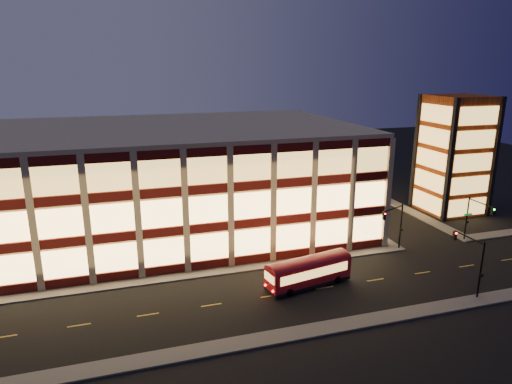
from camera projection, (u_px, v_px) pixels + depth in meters
name	position (u px, v px, depth m)	size (l,w,h in m)	color
ground	(218.00, 276.00, 50.11)	(200.00, 200.00, 0.00)	black
sidewalk_office_south	(189.00, 275.00, 50.15)	(54.00, 2.00, 0.15)	#514F4C
sidewalk_office_east	(336.00, 211.00, 72.28)	(2.00, 30.00, 0.15)	#514F4C
sidewalk_tower_south	(502.00, 234.00, 62.40)	(14.00, 2.00, 0.15)	#514F4C
sidewalk_tower_west	(396.00, 204.00, 75.41)	(2.00, 30.00, 0.15)	#514F4C
sidewalk_near	(252.00, 341.00, 38.13)	(100.00, 2.00, 0.15)	#514F4C
office_building	(169.00, 178.00, 62.88)	(50.45, 30.45, 14.50)	tan
stair_tower	(454.00, 155.00, 70.06)	(8.60, 8.60, 18.00)	#8C3814
traffic_signal_far	(395.00, 220.00, 55.54)	(3.79, 1.87, 6.00)	black
traffic_signal_right	(476.00, 214.00, 57.97)	(1.20, 4.37, 6.00)	black
traffic_signal_near	(471.00, 254.00, 45.54)	(0.32, 4.45, 6.00)	black
trolley_bus	(309.00, 270.00, 47.49)	(9.66, 4.12, 3.18)	#9D0811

